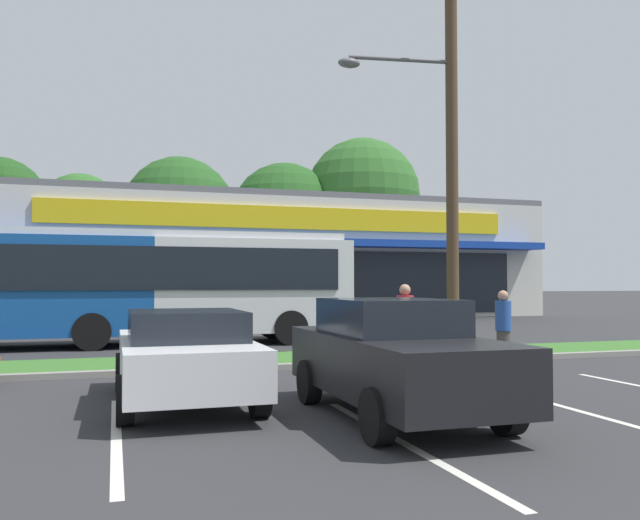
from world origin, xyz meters
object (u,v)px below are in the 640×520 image
utility_pole (446,137)px  pedestrian_by_pole (405,326)px  city_bus (130,284)px  pedestrian_near_bench (503,329)px  car_1 (228,309)px  car_3 (184,354)px  car_0 (395,356)px

utility_pole → pedestrian_by_pole: 5.34m
city_bus → pedestrian_near_bench: 10.57m
city_bus → car_1: size_ratio=2.67×
car_3 → pedestrian_by_pole: 5.41m
city_bus → car_3: 9.64m
car_0 → pedestrian_by_pole: bearing=153.5°
car_1 → pedestrian_near_bench: pedestrian_near_bench is taller
city_bus → car_3: bearing=-85.8°
car_3 → pedestrian_by_pole: bearing=-61.8°
car_1 → pedestrian_by_pole: 13.12m
car_3 → utility_pole: bearing=-56.5°
utility_pole → car_1: 12.51m
car_1 → pedestrian_near_bench: size_ratio=2.94×
car_1 → pedestrian_by_pole: size_ratio=2.72×
utility_pole → car_0: size_ratio=2.38×
pedestrian_by_pole → car_1: bearing=-127.3°
utility_pole → car_1: (-3.59, 11.06, -4.62)m
city_bus → car_0: size_ratio=3.01×
car_0 → city_bus: bearing=-164.4°
utility_pole → pedestrian_by_pole: size_ratio=5.75×
car_0 → car_3: size_ratio=0.98×
car_1 → car_3: 15.91m
car_1 → pedestrian_by_pole: (1.53, -13.03, 0.10)m
car_0 → car_3: (-2.60, 1.80, -0.08)m
car_3 → city_bus: bearing=3.5°
car_3 → pedestrian_by_pole: size_ratio=2.46×
car_0 → car_1: 17.39m
car_0 → pedestrian_near_bench: 5.65m
utility_pole → pedestrian_near_bench: size_ratio=6.20×
car_3 → pedestrian_near_bench: size_ratio=2.65×
pedestrian_near_bench → pedestrian_by_pole: (-1.99, 0.54, 0.07)m
city_bus → car_0: 11.84m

